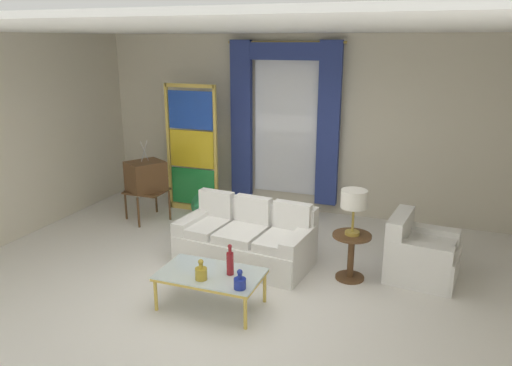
% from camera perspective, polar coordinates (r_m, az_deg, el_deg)
% --- Properties ---
extents(ground_plane, '(16.00, 16.00, 0.00)m').
position_cam_1_polar(ground_plane, '(6.24, -2.73, -11.52)').
color(ground_plane, white).
extents(wall_rear, '(8.00, 0.12, 3.00)m').
position_cam_1_polar(wall_rear, '(8.53, 5.29, 6.68)').
color(wall_rear, beige).
rests_on(wall_rear, ground).
extents(wall_left, '(0.12, 7.00, 3.00)m').
position_cam_1_polar(wall_left, '(8.27, -25.19, 4.91)').
color(wall_left, beige).
rests_on(wall_left, ground).
extents(ceiling_slab, '(8.00, 7.60, 0.04)m').
position_cam_1_polar(ceiling_slab, '(6.27, -0.10, 17.30)').
color(ceiling_slab, white).
extents(curtained_window, '(2.00, 0.17, 2.70)m').
position_cam_1_polar(curtained_window, '(8.41, 3.26, 8.25)').
color(curtained_window, white).
rests_on(curtained_window, ground).
extents(couch_white_long, '(1.84, 1.10, 0.86)m').
position_cam_1_polar(couch_white_long, '(6.72, -1.00, -6.50)').
color(couch_white_long, white).
rests_on(couch_white_long, ground).
extents(coffee_table, '(1.15, 0.67, 0.41)m').
position_cam_1_polar(coffee_table, '(5.61, -5.26, -10.60)').
color(coffee_table, silver).
rests_on(coffee_table, ground).
extents(bottle_blue_decanter, '(0.13, 0.13, 0.22)m').
position_cam_1_polar(bottle_blue_decanter, '(5.23, -1.87, -11.35)').
color(bottle_blue_decanter, navy).
rests_on(bottle_blue_decanter, coffee_table).
extents(bottle_crystal_tall, '(0.08, 0.08, 0.36)m').
position_cam_1_polar(bottle_crystal_tall, '(5.49, -3.01, -9.10)').
color(bottle_crystal_tall, maroon).
rests_on(bottle_crystal_tall, coffee_table).
extents(bottle_amber_squat, '(0.13, 0.13, 0.23)m').
position_cam_1_polar(bottle_amber_squat, '(5.43, -6.34, -10.21)').
color(bottle_amber_squat, gold).
rests_on(bottle_amber_squat, coffee_table).
extents(vintage_tv, '(0.74, 0.76, 1.35)m').
position_cam_1_polar(vintage_tv, '(8.30, -12.58, 0.62)').
color(vintage_tv, brown).
rests_on(vintage_tv, ground).
extents(armchair_white, '(0.91, 0.90, 0.80)m').
position_cam_1_polar(armchair_white, '(6.60, 18.18, -7.96)').
color(armchair_white, white).
rests_on(armchair_white, ground).
extents(stained_glass_divider, '(0.95, 0.05, 2.20)m').
position_cam_1_polar(stained_glass_divider, '(8.55, -7.40, 3.62)').
color(stained_glass_divider, gold).
rests_on(stained_glass_divider, ground).
extents(peacock_figurine, '(0.44, 0.60, 0.50)m').
position_cam_1_polar(peacock_figurine, '(8.31, -6.50, -2.72)').
color(peacock_figurine, beige).
rests_on(peacock_figurine, ground).
extents(round_side_table, '(0.48, 0.48, 0.59)m').
position_cam_1_polar(round_side_table, '(6.32, 10.90, -7.85)').
color(round_side_table, brown).
rests_on(round_side_table, ground).
extents(table_lamp_brass, '(0.32, 0.32, 0.57)m').
position_cam_1_polar(table_lamp_brass, '(6.08, 11.23, -2.05)').
color(table_lamp_brass, '#B29338').
rests_on(table_lamp_brass, round_side_table).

